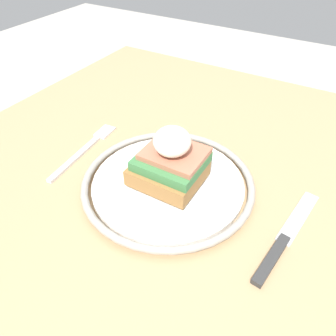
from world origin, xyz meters
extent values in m
cube|color=tan|center=(0.00, 0.00, 0.73)|extent=(0.82, 0.82, 0.03)
cylinder|color=tan|center=(-0.35, 0.35, 0.36)|extent=(0.06, 0.06, 0.71)
cylinder|color=white|center=(-0.03, -0.01, 0.75)|extent=(0.21, 0.21, 0.01)
torus|color=gray|center=(-0.03, -0.01, 0.75)|extent=(0.24, 0.24, 0.01)
cube|color=olive|center=(-0.03, -0.01, 0.77)|extent=(0.09, 0.08, 0.02)
cube|color=#38703D|center=(-0.03, -0.01, 0.79)|extent=(0.09, 0.08, 0.01)
cube|color=#AD664C|center=(-0.02, 0.00, 0.80)|extent=(0.08, 0.07, 0.01)
ellipsoid|color=white|center=(-0.03, -0.01, 0.82)|extent=(0.05, 0.05, 0.04)
cube|color=silver|center=(-0.19, -0.03, 0.74)|extent=(0.02, 0.12, 0.00)
cube|color=silver|center=(-0.19, 0.05, 0.74)|extent=(0.03, 0.04, 0.00)
cube|color=#2D2D2D|center=(0.13, -0.05, 0.74)|extent=(0.02, 0.08, 0.01)
cube|color=silver|center=(0.14, 0.03, 0.74)|extent=(0.03, 0.10, 0.00)
camera|label=1|loc=(0.14, -0.30, 1.06)|focal=35.00mm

